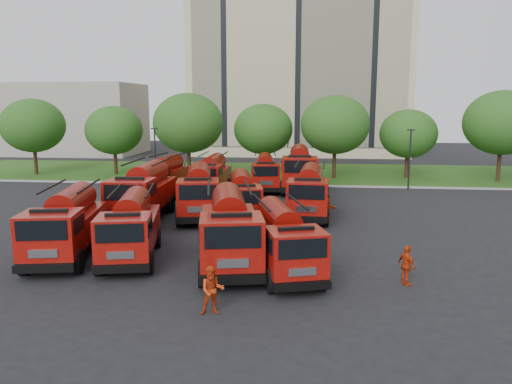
% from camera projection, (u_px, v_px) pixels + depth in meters
% --- Properties ---
extents(ground, '(140.00, 140.00, 0.00)m').
position_uv_depth(ground, '(242.00, 240.00, 26.79)').
color(ground, black).
rests_on(ground, ground).
extents(lawn, '(70.00, 16.00, 0.12)m').
position_uv_depth(lawn, '(274.00, 173.00, 52.24)').
color(lawn, '#274D14').
rests_on(lawn, ground).
extents(curb, '(70.00, 0.30, 0.14)m').
position_uv_depth(curb, '(268.00, 185.00, 44.30)').
color(curb, gray).
rests_on(curb, ground).
extents(apartment_building, '(30.00, 14.18, 25.00)m').
position_uv_depth(apartment_building, '(299.00, 66.00, 71.33)').
color(apartment_building, beige).
rests_on(apartment_building, ground).
extents(side_building, '(18.00, 12.00, 10.00)m').
position_uv_depth(side_building, '(76.00, 119.00, 72.05)').
color(side_building, gray).
rests_on(side_building, ground).
extents(tree_0, '(6.30, 6.30, 7.70)m').
position_uv_depth(tree_0, '(33.00, 126.00, 49.90)').
color(tree_0, '#382314').
rests_on(tree_0, ground).
extents(tree_1, '(5.71, 5.71, 6.98)m').
position_uv_depth(tree_1, '(114.00, 130.00, 50.14)').
color(tree_1, '#382314').
rests_on(tree_1, ground).
extents(tree_2, '(6.72, 6.72, 8.22)m').
position_uv_depth(tree_2, '(188.00, 123.00, 47.72)').
color(tree_2, '#382314').
rests_on(tree_2, ground).
extents(tree_3, '(5.88, 5.88, 7.19)m').
position_uv_depth(tree_3, '(263.00, 129.00, 49.57)').
color(tree_3, '#382314').
rests_on(tree_3, ground).
extents(tree_4, '(6.55, 6.55, 8.01)m').
position_uv_depth(tree_4, '(335.00, 125.00, 47.29)').
color(tree_4, '#382314').
rests_on(tree_4, ground).
extents(tree_5, '(5.46, 5.46, 6.68)m').
position_uv_depth(tree_5, '(408.00, 134.00, 47.71)').
color(tree_5, '#382314').
rests_on(tree_5, ground).
extents(tree_6, '(6.89, 6.89, 8.42)m').
position_uv_depth(tree_6, '(502.00, 123.00, 45.22)').
color(tree_6, '#382314').
rests_on(tree_6, ground).
extents(lamp_post_0, '(0.60, 0.25, 5.11)m').
position_uv_depth(lamp_post_0, '(155.00, 153.00, 44.14)').
color(lamp_post_0, black).
rests_on(lamp_post_0, ground).
extents(lamp_post_1, '(0.60, 0.25, 5.11)m').
position_uv_depth(lamp_post_1, '(410.00, 156.00, 41.90)').
color(lamp_post_1, black).
rests_on(lamp_post_1, ground).
extents(fire_truck_0, '(3.64, 7.29, 3.17)m').
position_uv_depth(fire_truck_0, '(67.00, 224.00, 23.57)').
color(fire_truck_0, black).
rests_on(fire_truck_0, ground).
extents(fire_truck_1, '(3.61, 6.91, 3.00)m').
position_uv_depth(fire_truck_1, '(131.00, 227.00, 23.41)').
color(fire_truck_1, black).
rests_on(fire_truck_1, ground).
extents(fire_truck_2, '(3.84, 7.63, 3.32)m').
position_uv_depth(fire_truck_2, '(230.00, 229.00, 22.33)').
color(fire_truck_2, black).
rests_on(fire_truck_2, ground).
extents(fire_truck_3, '(3.81, 6.65, 2.87)m').
position_uv_depth(fire_truck_3, '(284.00, 240.00, 21.39)').
color(fire_truck_3, black).
rests_on(fire_truck_3, ground).
extents(fire_truck_4, '(2.93, 7.61, 3.43)m').
position_uv_depth(fire_truck_4, '(143.00, 192.00, 31.41)').
color(fire_truck_4, black).
rests_on(fire_truck_4, ground).
extents(fire_truck_5, '(3.80, 7.52, 3.27)m').
position_uv_depth(fire_truck_5, '(199.00, 192.00, 31.95)').
color(fire_truck_5, black).
rests_on(fire_truck_5, ground).
extents(fire_truck_6, '(3.24, 6.67, 2.91)m').
position_uv_depth(fire_truck_6, '(242.00, 197.00, 31.28)').
color(fire_truck_6, black).
rests_on(fire_truck_6, ground).
extents(fire_truck_7, '(2.88, 7.17, 3.21)m').
position_uv_depth(fire_truck_7, '(309.00, 192.00, 32.08)').
color(fire_truck_7, black).
rests_on(fire_truck_7, ground).
extents(fire_truck_8, '(2.90, 6.60, 2.91)m').
position_uv_depth(fire_truck_8, '(164.00, 175.00, 40.72)').
color(fire_truck_8, black).
rests_on(fire_truck_8, ground).
extents(fire_truck_9, '(2.49, 6.70, 3.05)m').
position_uv_depth(fire_truck_9, '(212.00, 175.00, 40.30)').
color(fire_truck_9, black).
rests_on(fire_truck_9, ground).
extents(fire_truck_10, '(2.87, 6.67, 2.95)m').
position_uv_depth(fire_truck_10, '(265.00, 173.00, 41.96)').
color(fire_truck_10, black).
rests_on(fire_truck_10, ground).
extents(fire_truck_11, '(3.10, 8.09, 3.65)m').
position_uv_depth(fire_truck_11, '(299.00, 169.00, 41.76)').
color(fire_truck_11, black).
rests_on(fire_truck_11, ground).
extents(firefighter_0, '(0.80, 0.64, 1.96)m').
position_uv_depth(firefighter_0, '(299.00, 281.00, 20.58)').
color(firefighter_0, '#B32E0D').
rests_on(firefighter_0, ground).
extents(firefighter_1, '(0.93, 0.65, 1.74)m').
position_uv_depth(firefighter_1, '(213.00, 314.00, 17.37)').
color(firefighter_1, '#B32E0D').
rests_on(firefighter_1, ground).
extents(firefighter_2, '(0.95, 1.11, 1.65)m').
position_uv_depth(firefighter_2, '(405.00, 285.00, 20.12)').
color(firefighter_2, '#B32E0D').
rests_on(firefighter_2, ground).
extents(firefighter_3, '(1.32, 0.75, 1.98)m').
position_uv_depth(firefighter_3, '(283.00, 259.00, 23.48)').
color(firefighter_3, black).
rests_on(firefighter_3, ground).
extents(firefighter_4, '(0.92, 1.02, 1.75)m').
position_uv_depth(firefighter_4, '(119.00, 241.00, 26.46)').
color(firefighter_4, black).
rests_on(firefighter_4, ground).
extents(firefighter_5, '(1.57, 1.03, 1.56)m').
position_uv_depth(firefighter_5, '(326.00, 221.00, 31.03)').
color(firefighter_5, '#B32E0D').
rests_on(firefighter_5, ground).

